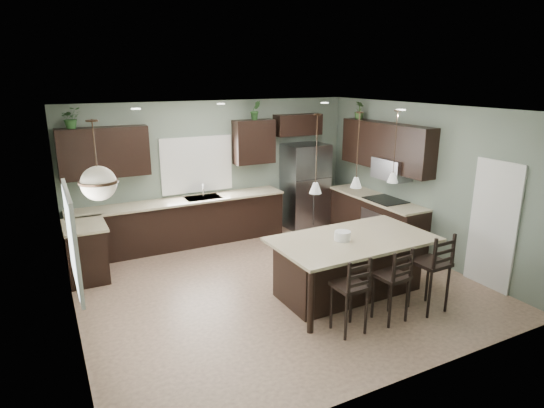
{
  "coord_description": "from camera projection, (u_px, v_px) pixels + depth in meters",
  "views": [
    {
      "loc": [
        -3.16,
        -5.94,
        3.27
      ],
      "look_at": [
        0.1,
        0.4,
        1.25
      ],
      "focal_mm": 30.0,
      "sensor_mm": 36.0,
      "label": 1
    }
  ],
  "objects": [
    {
      "name": "plant_back_right",
      "position": [
        255.0,
        110.0,
        9.21
      ],
      "size": [
        0.22,
        0.19,
        0.38
      ],
      "primitive_type": "imported",
      "rotation": [
        0.0,
        0.0,
        -0.09
      ],
      "color": "#295525",
      "rests_on": "back_upper_right"
    },
    {
      "name": "window_left",
      "position": [
        71.0,
        240.0,
        4.95
      ],
      "size": [
        0.02,
        1.1,
        1.0
      ],
      "primitive_type": "cube",
      "color": "white",
      "rests_on": "room_shell"
    },
    {
      "name": "bar_stool_left",
      "position": [
        349.0,
        294.0,
        5.89
      ],
      "size": [
        0.4,
        0.4,
        1.08
      ],
      "primitive_type": "cube",
      "rotation": [
        0.0,
        0.0,
        0.01
      ],
      "color": "black",
      "rests_on": "ground"
    },
    {
      "name": "pendant_right",
      "position": [
        395.0,
        147.0,
        6.76
      ],
      "size": [
        0.17,
        0.17,
        1.1
      ],
      "primitive_type": null,
      "color": "white",
      "rests_on": "room_shell"
    },
    {
      "name": "right_upper_cabs",
      "position": [
        385.0,
        146.0,
        8.83
      ],
      "size": [
        0.34,
        2.35,
        0.9
      ],
      "primitive_type": "cube",
      "color": "black",
      "rests_on": "room_shell"
    },
    {
      "name": "right_countertop",
      "position": [
        376.0,
        198.0,
        9.05
      ],
      "size": [
        0.66,
        2.35,
        0.04
      ],
      "primitive_type": "cube",
      "color": "beige",
      "rests_on": "right_lower_cabs"
    },
    {
      "name": "serving_dish",
      "position": [
        343.0,
        236.0,
        6.69
      ],
      "size": [
        0.24,
        0.24,
        0.14
      ],
      "primitive_type": "cylinder",
      "color": "white",
      "rests_on": "kitchen_island"
    },
    {
      "name": "back_upper_right",
      "position": [
        254.0,
        142.0,
        9.4
      ],
      "size": [
        0.85,
        0.34,
        0.9
      ],
      "primitive_type": "cube",
      "color": "black",
      "rests_on": "room_shell"
    },
    {
      "name": "sink_inset",
      "position": [
        203.0,
        198.0,
        9.02
      ],
      "size": [
        0.7,
        0.45,
        0.01
      ],
      "primitive_type": "cube",
      "color": "gray",
      "rests_on": "back_countertop"
    },
    {
      "name": "cooktop",
      "position": [
        385.0,
        200.0,
        8.8
      ],
      "size": [
        0.58,
        0.75,
        0.02
      ],
      "primitive_type": "cube",
      "color": "black",
      "rests_on": "right_countertop"
    },
    {
      "name": "ground",
      "position": [
        278.0,
        285.0,
        7.37
      ],
      "size": [
        6.0,
        6.0,
        0.0
      ],
      "primitive_type": "plane",
      "color": "#9E8466",
      "rests_on": "ground"
    },
    {
      "name": "room_shell",
      "position": [
        278.0,
        183.0,
        6.91
      ],
      "size": [
        6.0,
        6.0,
        6.0
      ],
      "color": "slate",
      "rests_on": "ground"
    },
    {
      "name": "refrigerator",
      "position": [
        305.0,
        186.0,
        10.02
      ],
      "size": [
        0.9,
        0.74,
        1.85
      ],
      "primitive_type": "cube",
      "color": "gray",
      "rests_on": "ground"
    },
    {
      "name": "kitchen_island",
      "position": [
        352.0,
        267.0,
        6.93
      ],
      "size": [
        2.44,
        1.42,
        0.92
      ],
      "primitive_type": "cube",
      "rotation": [
        0.0,
        0.0,
        0.02
      ],
      "color": "black",
      "rests_on": "ground"
    },
    {
      "name": "back_upper_left",
      "position": [
        104.0,
        152.0,
        8.1
      ],
      "size": [
        1.55,
        0.34,
        0.9
      ],
      "primitive_type": "cube",
      "color": "black",
      "rests_on": "room_shell"
    },
    {
      "name": "microwave",
      "position": [
        392.0,
        169.0,
        8.68
      ],
      "size": [
        0.4,
        0.75,
        0.4
      ],
      "primitive_type": "cube",
      "color": "gray",
      "rests_on": "right_upper_cabs"
    },
    {
      "name": "left_return_countertop",
      "position": [
        84.0,
        225.0,
        7.39
      ],
      "size": [
        0.66,
        0.96,
        0.04
      ],
      "primitive_type": "cube",
      "color": "beige",
      "rests_on": "left_return_cabs"
    },
    {
      "name": "plant_right_wall",
      "position": [
        359.0,
        110.0,
        9.36
      ],
      "size": [
        0.26,
        0.26,
        0.36
      ],
      "primitive_type": "imported",
      "rotation": [
        0.0,
        0.0,
        0.39
      ],
      "color": "#2B4A20",
      "rests_on": "right_upper_cabs"
    },
    {
      "name": "left_return_cabs",
      "position": [
        86.0,
        252.0,
        7.51
      ],
      "size": [
        0.6,
        0.9,
        0.9
      ],
      "primitive_type": "cube",
      "color": "black",
      "rests_on": "ground"
    },
    {
      "name": "bar_stool_center",
      "position": [
        391.0,
        284.0,
        6.17
      ],
      "size": [
        0.43,
        0.43,
        1.08
      ],
      "primitive_type": "cube",
      "rotation": [
        0.0,
        0.0,
        0.08
      ],
      "color": "black",
      "rests_on": "ground"
    },
    {
      "name": "fridge_header",
      "position": [
        298.0,
        125.0,
        9.78
      ],
      "size": [
        1.05,
        0.34,
        0.45
      ],
      "primitive_type": "cube",
      "color": "black",
      "rests_on": "room_shell"
    },
    {
      "name": "bar_stool_right",
      "position": [
        430.0,
        271.0,
        6.44
      ],
      "size": [
        0.46,
        0.46,
        1.19
      ],
      "primitive_type": "cube",
      "rotation": [
        0.0,
        0.0,
        0.04
      ],
      "color": "black",
      "rests_on": "ground"
    },
    {
      "name": "back_countertop",
      "position": [
        181.0,
        201.0,
        8.82
      ],
      "size": [
        4.2,
        0.66,
        0.04
      ],
      "primitive_type": "cube",
      "color": "beige",
      "rests_on": "back_lower_cabs"
    },
    {
      "name": "pendant_center",
      "position": [
        358.0,
        150.0,
        6.44
      ],
      "size": [
        0.17,
        0.17,
        1.1
      ],
      "primitive_type": null,
      "color": "silver",
      "rests_on": "room_shell"
    },
    {
      "name": "chandelier",
      "position": [
        96.0,
        161.0,
        5.26
      ],
      "size": [
        0.45,
        0.45,
        0.96
      ],
      "primitive_type": null,
      "color": "beige",
      "rests_on": "room_shell"
    },
    {
      "name": "right_lower_cabs",
      "position": [
        375.0,
        220.0,
        9.18
      ],
      "size": [
        0.6,
        2.35,
        0.9
      ],
      "primitive_type": "cube",
      "color": "black",
      "rests_on": "ground"
    },
    {
      "name": "pendant_left",
      "position": [
        316.0,
        154.0,
        6.12
      ],
      "size": [
        0.17,
        0.17,
        1.1
      ],
      "primitive_type": null,
      "color": "white",
      "rests_on": "room_shell"
    },
    {
      "name": "wall_oven_front",
      "position": [
        372.0,
        226.0,
        8.81
      ],
      "size": [
        0.01,
        0.72,
        0.6
      ],
      "primitive_type": "cube",
      "color": "gray",
      "rests_on": "right_lower_cabs"
    },
    {
      "name": "faucet",
      "position": [
        203.0,
        191.0,
        8.95
      ],
      "size": [
        0.02,
        0.02,
        0.28
      ],
      "primitive_type": "cylinder",
      "color": "silver",
      "rests_on": "back_countertop"
    },
    {
      "name": "pantry_door",
      "position": [
        493.0,
        225.0,
        7.07
      ],
      "size": [
        0.04,
        0.82,
        2.04
      ],
      "primitive_type": "cube",
      "color": "white",
      "rests_on": "ground"
    },
    {
      "name": "plant_back_left",
      "position": [
        71.0,
        118.0,
        7.69
      ],
      "size": [
        0.37,
        0.33,
        0.36
      ],
      "primitive_type": "imported",
      "rotation": [
        0.0,
        0.0,
        0.17
      ],
      "color": "#224A20",
      "rests_on": "back_upper_left"
    },
    {
      "name": "back_lower_cabs",
      "position": [
        182.0,
        224.0,
        8.97
      ],
      "size": [
        4.2,
        0.6,
        0.9
      ],
      "primitive_type": "cube",
      "color": "black",
      "rests_on": "ground"
    },
    {
      "name": "window_back",
      "position": [
        197.0,
        165.0,
        9.11
      ],
      "size": [
        1.35,
        0.02,
        1.0
      ],
      "primitive_type": "cube",
      "color": "white",
      "rests_on": "room_shell"
    }
  ]
}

